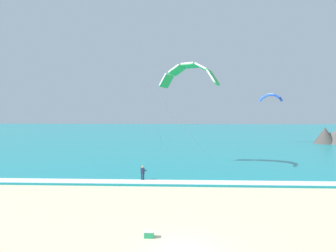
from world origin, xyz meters
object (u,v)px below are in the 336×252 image
(kite_primary, at_px, (189,73))
(cooler_box, at_px, (149,234))
(surfboard, at_px, (143,182))
(kite_distant, at_px, (271,97))
(kitesurfer, at_px, (143,173))

(kite_primary, distance_m, cooler_box, 24.08)
(kite_primary, relative_size, cooler_box, 20.59)
(surfboard, distance_m, kite_primary, 14.83)
(surfboard, xyz_separation_m, kite_primary, (4.87, 7.34, 11.93))
(kite_distant, relative_size, cooler_box, 8.32)
(cooler_box, bearing_deg, kite_primary, 82.43)
(kitesurfer, distance_m, kite_primary, 14.09)
(kite_primary, distance_m, kite_distant, 32.52)
(kite_primary, bearing_deg, kitesurfer, -123.58)
(surfboard, bearing_deg, kite_distant, 56.71)
(surfboard, height_order, kite_distant, kite_distant)
(kite_distant, bearing_deg, cooler_box, -113.19)
(kite_primary, bearing_deg, surfboard, -123.56)
(surfboard, relative_size, kite_distant, 0.30)
(surfboard, distance_m, kite_distant, 42.45)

